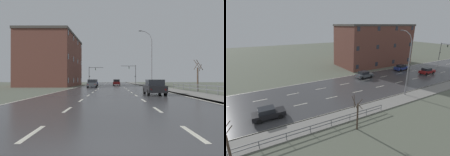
# 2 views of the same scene
# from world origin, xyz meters

# --- Properties ---
(ground_plane) EXTENTS (160.00, 160.00, 0.12)m
(ground_plane) POSITION_xyz_m (0.00, 48.00, -0.06)
(ground_plane) COLOR #5B6051
(road_asphalt_strip) EXTENTS (14.00, 120.00, 0.03)m
(road_asphalt_strip) POSITION_xyz_m (0.00, 60.00, 0.01)
(road_asphalt_strip) COLOR #3D3D3F
(road_asphalt_strip) RESTS_ON ground
(guardrail) EXTENTS (0.07, 29.26, 1.00)m
(guardrail) POSITION_xyz_m (9.85, 18.52, 0.71)
(guardrail) COLOR #515459
(guardrail) RESTS_ON ground
(street_lamp_midground) EXTENTS (2.57, 0.24, 11.03)m
(street_lamp_midground) POSITION_xyz_m (7.44, 40.74, 5.39)
(street_lamp_midground) COLOR slate
(street_lamp_midground) RESTS_ON ground
(traffic_signal_left) EXTENTS (4.92, 0.36, 5.90)m
(traffic_signal_left) POSITION_xyz_m (-7.01, 76.47, 3.89)
(traffic_signal_left) COLOR #38383A
(traffic_signal_left) RESTS_ON ground
(car_mid_centre) EXTENTS (1.87, 4.12, 1.57)m
(car_mid_centre) POSITION_xyz_m (4.22, 18.77, 0.80)
(car_mid_centre) COLOR black
(car_mid_centre) RESTS_ON ground
(car_near_left) EXTENTS (1.96, 4.17, 1.57)m
(car_near_left) POSITION_xyz_m (1.18, 56.33, 0.80)
(car_near_left) COLOR maroon
(car_near_left) RESTS_ON ground
(car_near_right) EXTENTS (1.94, 4.15, 1.57)m
(car_near_right) POSITION_xyz_m (-4.41, 53.52, 0.80)
(car_near_right) COLOR navy
(car_near_right) RESTS_ON ground
(car_far_left) EXTENTS (1.89, 4.13, 1.57)m
(car_far_left) POSITION_xyz_m (-3.85, 40.61, 0.80)
(car_far_left) COLOR #474C51
(car_far_left) RESTS_ON ground
(brick_building) EXTENTS (11.12, 22.26, 11.97)m
(brick_building) POSITION_xyz_m (-14.15, 51.73, 5.99)
(brick_building) COLOR brown
(brick_building) RESTS_ON ground
(bare_tree_near) EXTENTS (1.23, 1.38, 4.33)m
(bare_tree_near) POSITION_xyz_m (11.46, 15.05, 1.99)
(bare_tree_near) COLOR #423328
(bare_tree_near) RESTS_ON ground
(bare_tree_mid) EXTENTS (1.22, 1.09, 4.28)m
(bare_tree_mid) POSITION_xyz_m (11.73, 27.57, 1.93)
(bare_tree_mid) COLOR #423328
(bare_tree_mid) RESTS_ON ground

